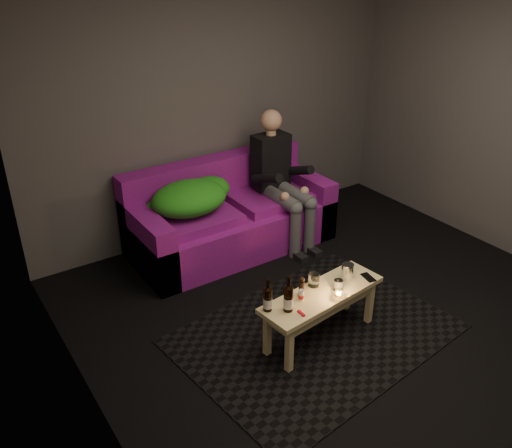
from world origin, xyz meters
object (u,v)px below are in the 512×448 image
(person, at_px, (280,177))
(beer_bottle_b, at_px, (288,298))
(sofa, at_px, (229,218))
(coffee_table, at_px, (322,301))
(steel_cup, at_px, (347,271))
(beer_bottle_a, at_px, (268,299))

(person, bearing_deg, beer_bottle_b, -124.36)
(sofa, distance_m, person, 0.64)
(coffee_table, height_order, steel_cup, steel_cup)
(beer_bottle_b, height_order, steel_cup, beer_bottle_b)
(sofa, xyz_separation_m, coffee_table, (-0.19, -1.61, 0.04))
(person, height_order, steel_cup, person)
(coffee_table, xyz_separation_m, beer_bottle_a, (-0.45, 0.05, 0.17))
(sofa, bearing_deg, beer_bottle_a, -112.25)
(person, relative_size, beer_bottle_a, 5.17)
(beer_bottle_a, bearing_deg, steel_cup, -0.83)
(coffee_table, bearing_deg, beer_bottle_a, 173.88)
(coffee_table, relative_size, steel_cup, 8.24)
(beer_bottle_a, height_order, beer_bottle_b, beer_bottle_b)
(person, bearing_deg, coffee_table, -115.02)
(beer_bottle_a, height_order, steel_cup, beer_bottle_a)
(beer_bottle_b, bearing_deg, steel_cup, 6.67)
(sofa, xyz_separation_m, beer_bottle_a, (-0.64, -1.56, 0.20))
(steel_cup, bearing_deg, person, 74.11)
(beer_bottle_b, bearing_deg, coffee_table, 5.68)
(sofa, bearing_deg, steel_cup, -86.75)
(sofa, height_order, coffee_table, sofa)
(coffee_table, distance_m, beer_bottle_a, 0.49)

